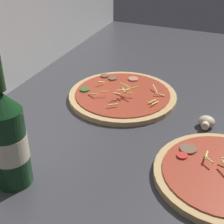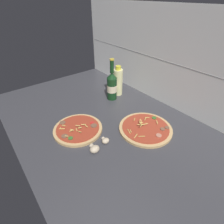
{
  "view_description": "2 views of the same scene",
  "coord_description": "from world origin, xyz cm",
  "px_view_note": "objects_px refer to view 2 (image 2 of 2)",
  "views": [
    {
      "loc": [
        -62.03,
        -13.62,
        46.42
      ],
      "look_at": [
        -6.17,
        9.68,
        10.29
      ],
      "focal_mm": 55.0,
      "sensor_mm": 36.0,
      "label": 1
    },
    {
      "loc": [
        59.29,
        -44.76,
        64.27
      ],
      "look_at": [
        -4.32,
        6.0,
        8.24
      ],
      "focal_mm": 28.0,
      "sensor_mm": 36.0,
      "label": 2
    }
  ],
  "objects_px": {
    "mushroom_left": "(105,140)",
    "pizza_near": "(78,129)",
    "beer_bottle": "(112,85)",
    "mushroom_right": "(94,149)",
    "pizza_far": "(145,128)",
    "oil_bottle": "(118,82)"
  },
  "relations": [
    {
      "from": "mushroom_left",
      "to": "mushroom_right",
      "type": "xyz_separation_m",
      "value": [
        0.01,
        -0.07,
        0.0
      ]
    },
    {
      "from": "pizza_far",
      "to": "pizza_near",
      "type": "bearing_deg",
      "value": -127.72
    },
    {
      "from": "pizza_far",
      "to": "mushroom_left",
      "type": "height_order",
      "value": "pizza_far"
    },
    {
      "from": "beer_bottle",
      "to": "oil_bottle",
      "type": "relative_size",
      "value": 1.33
    },
    {
      "from": "pizza_far",
      "to": "beer_bottle",
      "type": "distance_m",
      "value": 0.4
    },
    {
      "from": "pizza_far",
      "to": "mushroom_left",
      "type": "relative_size",
      "value": 7.07
    },
    {
      "from": "mushroom_left",
      "to": "mushroom_right",
      "type": "relative_size",
      "value": 0.81
    },
    {
      "from": "pizza_far",
      "to": "beer_bottle",
      "type": "bearing_deg",
      "value": 169.7
    },
    {
      "from": "oil_bottle",
      "to": "mushroom_right",
      "type": "bearing_deg",
      "value": -50.98
    },
    {
      "from": "pizza_near",
      "to": "beer_bottle",
      "type": "bearing_deg",
      "value": 113.41
    },
    {
      "from": "oil_bottle",
      "to": "mushroom_left",
      "type": "bearing_deg",
      "value": -46.99
    },
    {
      "from": "beer_bottle",
      "to": "mushroom_right",
      "type": "height_order",
      "value": "beer_bottle"
    },
    {
      "from": "oil_bottle",
      "to": "mushroom_right",
      "type": "relative_size",
      "value": 4.22
    },
    {
      "from": "pizza_near",
      "to": "mushroom_left",
      "type": "height_order",
      "value": "pizza_near"
    },
    {
      "from": "pizza_far",
      "to": "oil_bottle",
      "type": "relative_size",
      "value": 1.36
    },
    {
      "from": "pizza_near",
      "to": "mushroom_right",
      "type": "height_order",
      "value": "pizza_near"
    },
    {
      "from": "pizza_far",
      "to": "mushroom_right",
      "type": "distance_m",
      "value": 0.31
    },
    {
      "from": "mushroom_left",
      "to": "pizza_near",
      "type": "bearing_deg",
      "value": -160.43
    },
    {
      "from": "beer_bottle",
      "to": "mushroom_right",
      "type": "bearing_deg",
      "value": -47.89
    },
    {
      "from": "pizza_far",
      "to": "oil_bottle",
      "type": "distance_m",
      "value": 0.44
    },
    {
      "from": "pizza_far",
      "to": "mushroom_right",
      "type": "xyz_separation_m",
      "value": [
        -0.04,
        -0.3,
        0.01
      ]
    },
    {
      "from": "pizza_near",
      "to": "mushroom_left",
      "type": "distance_m",
      "value": 0.18
    }
  ]
}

